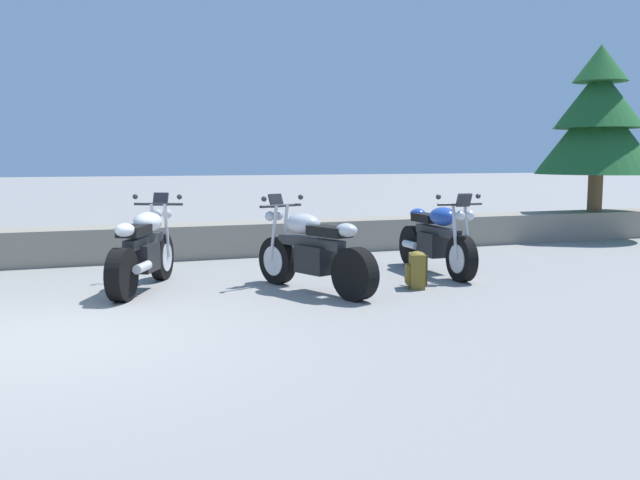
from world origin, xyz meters
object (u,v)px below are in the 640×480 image
at_px(motorcycle_white_near_left, 144,251).
at_px(motorcycle_silver_centre, 312,252).
at_px(rider_backpack, 416,269).
at_px(motorcycle_blue_far_right, 437,240).
at_px(pine_tree_mid_right, 598,120).

bearing_deg(motorcycle_white_near_left, motorcycle_silver_centre, -24.06).
relative_size(motorcycle_silver_centre, rider_backpack, 4.20).
relative_size(motorcycle_white_near_left, rider_backpack, 4.11).
distance_m(motorcycle_silver_centre, rider_backpack, 1.35).
xyz_separation_m(motorcycle_silver_centre, motorcycle_blue_far_right, (2.11, 0.65, 0.00)).
xyz_separation_m(motorcycle_white_near_left, motorcycle_silver_centre, (1.93, -0.86, 0.00)).
height_order(motorcycle_white_near_left, rider_backpack, motorcycle_white_near_left).
bearing_deg(pine_tree_mid_right, rider_backpack, -148.77).
bearing_deg(motorcycle_blue_far_right, pine_tree_mid_right, 27.81).
bearing_deg(motorcycle_blue_far_right, motorcycle_silver_centre, -162.90).
bearing_deg(pine_tree_mid_right, motorcycle_blue_far_right, -152.19).
distance_m(motorcycle_white_near_left, pine_tree_mid_right, 9.85).
distance_m(motorcycle_silver_centre, pine_tree_mid_right, 8.36).
height_order(motorcycle_white_near_left, motorcycle_silver_centre, same).
bearing_deg(rider_backpack, motorcycle_silver_centre, 169.02).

